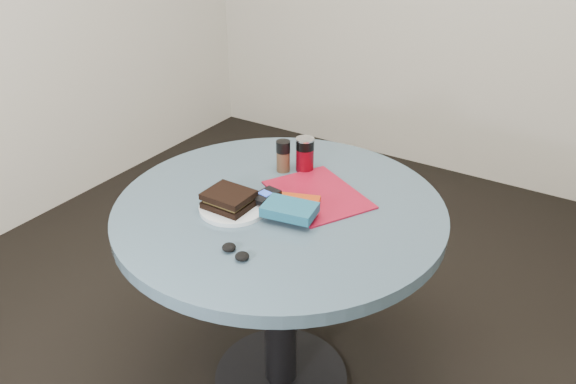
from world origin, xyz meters
The scene contains 11 objects.
ground centered at (0.00, 0.00, 0.00)m, with size 4.00×4.00×0.00m, color black.
table centered at (0.00, 0.00, 0.59)m, with size 1.00×1.00×0.75m.
plate centered at (-0.10, -0.10, 0.76)m, with size 0.20×0.20×0.01m, color silver.
sandwich centered at (-0.11, -0.11, 0.79)m, with size 0.13×0.11×0.05m.
soda_can centered at (-0.05, 0.24, 0.81)m, with size 0.07×0.07×0.12m.
pepper_grinder centered at (-0.11, 0.19, 0.81)m, with size 0.06×0.06×0.11m.
magazine centered at (0.07, 0.11, 0.75)m, with size 0.31×0.23×0.01m, color maroon.
red_book centered at (0.04, 0.00, 0.76)m, with size 0.16×0.11×0.01m, color #AB360D.
novel centered at (0.07, -0.06, 0.78)m, with size 0.15×0.10×0.03m, color navy.
mp3_player centered at (-0.04, -0.02, 0.78)m, with size 0.07×0.10×0.02m.
headphones centered at (0.05, -0.28, 0.76)m, with size 0.10×0.06×0.02m.
Camera 1 is at (0.80, -1.22, 1.61)m, focal length 35.00 mm.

